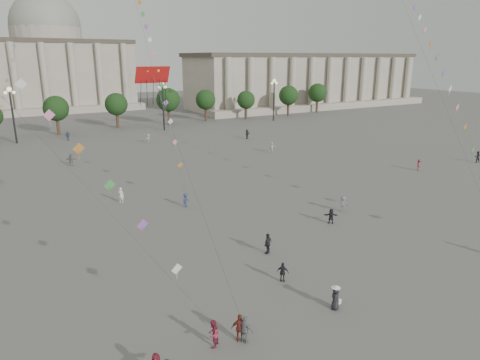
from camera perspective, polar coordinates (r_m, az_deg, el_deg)
ground at (r=32.88m, az=9.24°, el=-13.18°), size 360.00×360.00×0.00m
hall_east at (r=149.11m, az=8.95°, el=12.96°), size 84.00×26.22×17.20m
hall_central at (r=152.23m, az=-23.96°, el=14.07°), size 48.30×34.30×35.50m
tree_row at (r=102.13m, az=-19.81°, el=9.18°), size 137.12×5.12×8.00m
lamp_post_mid_west at (r=92.33m, az=-28.19°, el=8.84°), size 2.00×0.90×10.65m
lamp_post_mid_east at (r=98.21m, az=-10.26°, el=10.77°), size 2.00×0.90×10.65m
lamp_post_far_east at (r=112.10m, az=4.56°, el=11.60°), size 2.00×0.90×10.65m
person_crowd_0 at (r=91.98m, az=-22.01°, el=5.47°), size 1.12×0.59×1.82m
person_crowd_3 at (r=43.55m, az=12.04°, el=-4.73°), size 1.42×1.17×1.52m
person_crowd_4 at (r=84.60m, az=-12.11°, el=5.43°), size 1.60×1.44×1.77m
person_crowd_6 at (r=46.93m, az=13.57°, el=-3.14°), size 1.31×1.09×1.76m
person_crowd_7 at (r=74.54m, az=4.24°, el=4.38°), size 1.77×1.31×1.85m
person_crowd_8 at (r=67.60m, az=22.74°, el=1.86°), size 1.20×1.19×1.66m
person_crowd_9 at (r=87.11m, az=0.97°, el=6.14°), size 1.80×1.45×1.92m
person_crowd_12 at (r=70.20m, az=-21.63°, el=2.50°), size 1.66×1.22×1.74m
person_crowd_13 at (r=50.28m, az=-15.59°, el=-1.95°), size 0.79×0.77×1.83m
person_crowd_15 at (r=76.92m, az=29.08°, el=2.72°), size 1.10×1.06×1.79m
tourist_0 at (r=26.16m, az=0.01°, el=-19.12°), size 1.10×0.87×1.74m
tourist_1 at (r=32.22m, az=5.73°, el=-12.14°), size 0.88×0.91×1.53m
tourist_3 at (r=26.04m, az=0.67°, el=-19.32°), size 0.84×1.10×1.74m
tourist_4 at (r=36.31m, az=3.74°, el=-8.45°), size 1.15×0.88×1.82m
kite_flyer_0 at (r=25.82m, az=-3.61°, el=-19.78°), size 1.03×1.02×1.68m
kite_flyer_1 at (r=47.53m, az=-7.24°, el=-2.68°), size 1.17×1.08×1.58m
hat_person at (r=29.60m, az=12.61°, el=-15.03°), size 0.91×0.91×1.69m
dragon_kite at (r=27.79m, az=-11.43°, el=11.97°), size 2.23×4.24×15.51m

